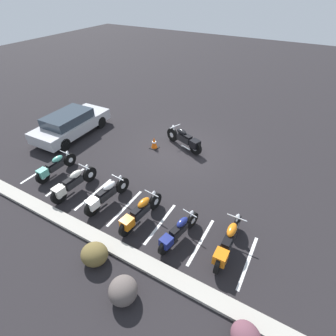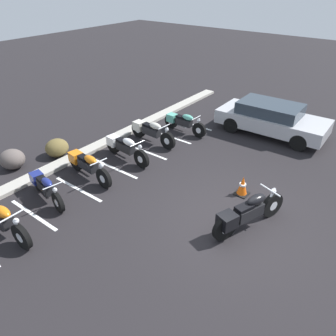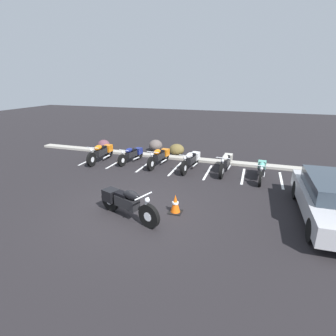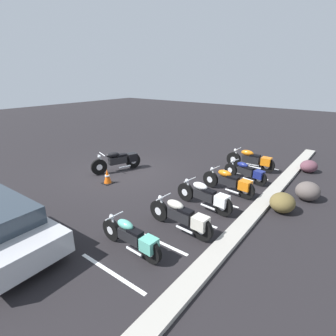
# 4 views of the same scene
# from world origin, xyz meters

# --- Properties ---
(ground) EXTENTS (60.00, 60.00, 0.00)m
(ground) POSITION_xyz_m (0.00, 0.00, 0.00)
(ground) COLOR black
(motorcycle_black_featured) EXTENTS (2.30, 1.07, 0.94)m
(motorcycle_black_featured) POSITION_xyz_m (-0.05, -0.37, 0.50)
(motorcycle_black_featured) COLOR black
(motorcycle_black_featured) RESTS_ON ground
(parked_bike_0) EXTENTS (0.65, 2.31, 0.91)m
(parked_bike_0) POSITION_xyz_m (-3.95, 4.51, 0.48)
(parked_bike_0) COLOR black
(parked_bike_0) RESTS_ON ground
(parked_bike_1) EXTENTS (0.70, 1.98, 0.79)m
(parked_bike_1) POSITION_xyz_m (-2.40, 4.87, 0.42)
(parked_bike_1) COLOR black
(parked_bike_1) RESTS_ON ground
(parked_bike_2) EXTENTS (0.65, 2.19, 0.86)m
(parked_bike_2) POSITION_xyz_m (-0.87, 4.82, 0.46)
(parked_bike_2) COLOR black
(parked_bike_2) RESTS_ON ground
(parked_bike_3) EXTENTS (0.66, 2.20, 0.87)m
(parked_bike_3) POSITION_xyz_m (0.75, 4.70, 0.46)
(parked_bike_3) COLOR black
(parked_bike_3) RESTS_ON ground
(parked_bike_4) EXTENTS (0.63, 2.23, 0.88)m
(parked_bike_4) POSITION_xyz_m (2.33, 4.83, 0.47)
(parked_bike_4) COLOR black
(parked_bike_4) RESTS_ON ground
(parked_bike_5) EXTENTS (0.58, 2.07, 0.81)m
(parked_bike_5) POSITION_xyz_m (3.88, 4.38, 0.43)
(parked_bike_5) COLOR black
(parked_bike_5) RESTS_ON ground
(concrete_curb) EXTENTS (18.00, 0.50, 0.12)m
(concrete_curb) POSITION_xyz_m (0.00, 6.14, 0.06)
(concrete_curb) COLOR #A8A399
(concrete_curb) RESTS_ON ground
(landscape_rock_0) EXTENTS (1.12, 1.13, 0.68)m
(landscape_rock_0) POSITION_xyz_m (-2.03, 7.26, 0.34)
(landscape_rock_0) COLOR #574E4A
(landscape_rock_0) RESTS_ON ground
(landscape_rock_1) EXTENTS (0.86, 0.81, 0.65)m
(landscape_rock_1) POSITION_xyz_m (-0.58, 6.79, 0.32)
(landscape_rock_1) COLOR brown
(landscape_rock_1) RESTS_ON ground
(landscape_rock_2) EXTENTS (1.03, 1.01, 0.57)m
(landscape_rock_2) POSITION_xyz_m (-5.20, 6.72, 0.28)
(landscape_rock_2) COLOR brown
(landscape_rock_2) RESTS_ON ground
(traffic_cone) EXTENTS (0.40, 0.40, 0.61)m
(traffic_cone) POSITION_xyz_m (1.30, 0.38, 0.29)
(traffic_cone) COLOR black
(traffic_cone) RESTS_ON ground
(stall_line_0) EXTENTS (0.10, 2.10, 0.00)m
(stall_line_0) POSITION_xyz_m (-4.67, 4.52, 0.00)
(stall_line_0) COLOR white
(stall_line_0) RESTS_ON ground
(stall_line_1) EXTENTS (0.10, 2.10, 0.00)m
(stall_line_1) POSITION_xyz_m (-3.11, 4.52, 0.00)
(stall_line_1) COLOR white
(stall_line_1) RESTS_ON ground
(stall_line_2) EXTENTS (0.10, 2.10, 0.00)m
(stall_line_2) POSITION_xyz_m (-1.54, 4.52, 0.00)
(stall_line_2) COLOR white
(stall_line_2) RESTS_ON ground
(stall_line_3) EXTENTS (0.10, 2.10, 0.00)m
(stall_line_3) POSITION_xyz_m (0.02, 4.52, 0.00)
(stall_line_3) COLOR white
(stall_line_3) RESTS_ON ground
(stall_line_4) EXTENTS (0.10, 2.10, 0.00)m
(stall_line_4) POSITION_xyz_m (1.59, 4.52, 0.00)
(stall_line_4) COLOR white
(stall_line_4) RESTS_ON ground
(stall_line_5) EXTENTS (0.10, 2.10, 0.00)m
(stall_line_5) POSITION_xyz_m (3.15, 4.52, 0.00)
(stall_line_5) COLOR white
(stall_line_5) RESTS_ON ground
(stall_line_6) EXTENTS (0.10, 2.10, 0.00)m
(stall_line_6) POSITION_xyz_m (4.72, 4.52, 0.00)
(stall_line_6) COLOR white
(stall_line_6) RESTS_ON ground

